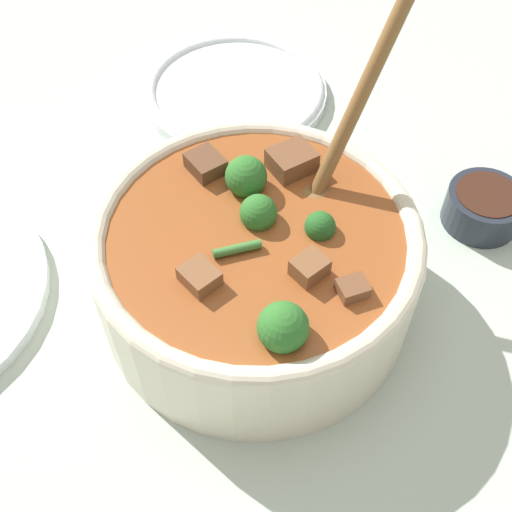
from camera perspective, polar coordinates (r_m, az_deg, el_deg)
The scene contains 4 objects.
ground_plane at distance 0.56m, azimuth -0.00°, elevation -3.90°, with size 4.00×4.00×0.00m, color #ADBCAD.
stew_bowl at distance 0.52m, azimuth 0.05°, elevation -0.46°, with size 0.26×0.26×0.27m.
condiment_bowl at distance 0.64m, azimuth 19.60°, elevation 4.22°, with size 0.07×0.07×0.04m.
empty_plate at distance 0.75m, azimuth -1.87°, elevation 14.49°, with size 0.21×0.21×0.02m.
Camera 1 is at (0.04, -0.32, 0.46)m, focal length 45.00 mm.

